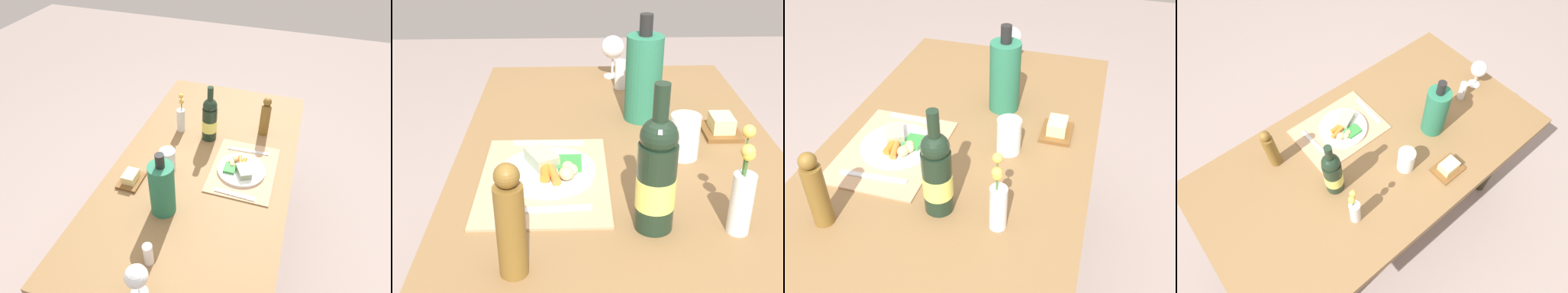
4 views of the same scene
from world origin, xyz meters
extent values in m
plane|color=gray|center=(0.00, 0.00, 0.00)|extent=(8.00, 8.00, 0.00)
cube|color=brown|center=(0.00, 0.00, 0.74)|extent=(1.59, 0.85, 0.05)
cylinder|color=#2E2A19|center=(0.69, -0.32, 0.36)|extent=(0.07, 0.07, 0.71)
cylinder|color=#2E2A19|center=(0.69, 0.32, 0.36)|extent=(0.07, 0.07, 0.71)
cube|color=tan|center=(0.05, -0.19, 0.77)|extent=(0.40, 0.30, 0.01)
cylinder|color=silver|center=(0.03, -0.18, 0.78)|extent=(0.23, 0.23, 0.01)
cube|color=#909F80|center=(0.00, -0.20, 0.80)|extent=(0.11, 0.09, 0.03)
cylinder|color=orange|center=(0.06, -0.19, 0.80)|extent=(0.06, 0.02, 0.02)
cylinder|color=orange|center=(0.07, -0.17, 0.80)|extent=(0.07, 0.04, 0.02)
ellipsoid|color=#D3BD7A|center=(0.03, -0.14, 0.80)|extent=(0.03, 0.03, 0.02)
ellipsoid|color=#D5C082|center=(0.05, -0.13, 0.80)|extent=(0.04, 0.03, 0.02)
ellipsoid|color=tan|center=(0.07, -0.14, 0.80)|extent=(0.04, 0.04, 0.03)
cube|color=#308337|center=(0.01, -0.13, 0.79)|extent=(0.07, 0.06, 0.01)
cube|color=silver|center=(-0.13, -0.19, 0.78)|extent=(0.03, 0.18, 0.00)
cube|color=silver|center=(0.18, -0.19, 0.78)|extent=(0.03, 0.21, 0.00)
cylinder|color=brown|center=(0.37, -0.23, 0.86)|extent=(0.05, 0.05, 0.18)
sphere|color=brown|center=(0.37, -0.23, 0.97)|extent=(0.04, 0.04, 0.04)
cylinder|color=white|center=(-0.68, 0.02, 0.77)|extent=(0.06, 0.06, 0.00)
cylinder|color=white|center=(-0.68, 0.02, 0.81)|extent=(0.01, 0.01, 0.07)
sphere|color=white|center=(-0.68, 0.02, 0.88)|extent=(0.08, 0.08, 0.08)
cylinder|color=silver|center=(0.26, 0.21, 0.83)|extent=(0.05, 0.05, 0.13)
cylinder|color=#3F7233|center=(0.25, 0.20, 0.88)|extent=(0.00, 0.00, 0.22)
sphere|color=#F6B348|center=(0.25, 0.20, 0.99)|extent=(0.03, 0.03, 0.03)
cylinder|color=#3F7233|center=(0.26, 0.20, 0.86)|extent=(0.00, 0.00, 0.18)
sphere|color=#E4B64C|center=(0.26, 0.20, 0.95)|extent=(0.03, 0.03, 0.03)
cylinder|color=#3F7233|center=(0.26, 0.20, 0.86)|extent=(0.00, 0.00, 0.18)
sphere|color=yellow|center=(0.26, 0.20, 0.95)|extent=(0.03, 0.03, 0.03)
cylinder|color=#276E4E|center=(-0.30, 0.08, 0.89)|extent=(0.11, 0.11, 0.25)
cylinder|color=black|center=(-0.30, 0.08, 1.05)|extent=(0.04, 0.04, 0.06)
cylinder|color=white|center=(-0.55, 0.04, 0.82)|extent=(0.04, 0.04, 0.10)
cube|color=brown|center=(-0.19, 0.29, 0.77)|extent=(0.13, 0.10, 0.01)
cube|color=#ECD58E|center=(-0.19, 0.29, 0.80)|extent=(0.08, 0.06, 0.04)
cylinder|color=black|center=(0.24, 0.04, 0.86)|extent=(0.08, 0.08, 0.19)
sphere|color=black|center=(0.24, 0.04, 0.97)|extent=(0.07, 0.07, 0.07)
cylinder|color=black|center=(0.24, 0.04, 1.03)|extent=(0.03, 0.03, 0.10)
cylinder|color=#E3DE63|center=(0.24, 0.04, 0.85)|extent=(0.08, 0.08, 0.07)
cylinder|color=silver|center=(-0.06, 0.16, 0.83)|extent=(0.08, 0.08, 0.11)
cylinder|color=#A9DAC8|center=(-0.06, 0.16, 0.80)|extent=(0.07, 0.07, 0.06)
camera|label=1|loc=(-1.18, -0.35, 1.92)|focal=31.63mm
camera|label=2|loc=(1.09, -0.12, 1.40)|focal=47.29mm
camera|label=3|loc=(1.03, 0.39, 1.63)|focal=40.91mm
camera|label=4|loc=(0.52, 0.63, 2.08)|focal=31.00mm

